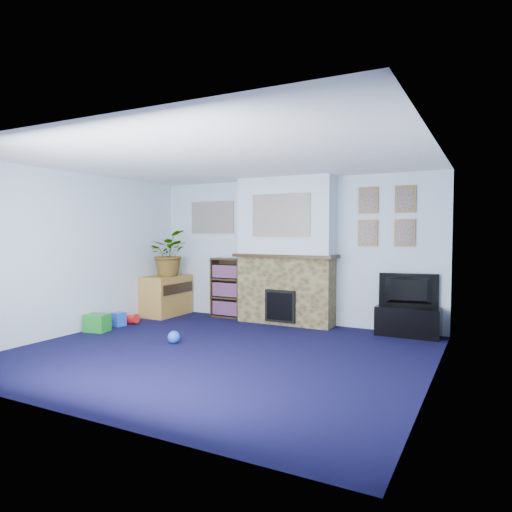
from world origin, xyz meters
The scene contains 26 objects.
floor centered at (0.00, 0.00, 0.00)m, with size 5.00×4.50×0.01m, color black.
ceiling centered at (0.00, 0.00, 2.40)m, with size 5.00×4.50×0.01m, color white.
wall_back centered at (0.00, 2.25, 1.20)m, with size 5.00×0.04×2.40m, color silver.
wall_front centered at (0.00, -2.25, 1.20)m, with size 5.00×0.04×2.40m, color silver.
wall_left centered at (-2.50, 0.00, 1.20)m, with size 0.04×4.50×2.40m, color silver.
wall_right centered at (2.50, 0.00, 1.20)m, with size 0.04×4.50×2.40m, color silver.
chimney_breast centered at (0.00, 2.05, 1.18)m, with size 1.72×0.50×2.40m.
collage_main centered at (0.00, 1.84, 1.78)m, with size 1.00×0.03×0.68m, color gray.
collage_left centered at (-1.55, 2.23, 1.78)m, with size 0.90×0.03×0.58m, color gray.
portrait_tl centered at (1.30, 2.23, 2.00)m, with size 0.30×0.03×0.40m, color brown.
portrait_tr centered at (1.85, 2.23, 2.00)m, with size 0.30×0.03×0.40m, color brown.
portrait_bl centered at (1.30, 2.23, 1.50)m, with size 0.30×0.03×0.40m, color brown.
portrait_br centered at (1.85, 2.23, 1.50)m, with size 0.30×0.03×0.40m, color brown.
tv_stand centered at (1.95, 2.03, 0.23)m, with size 0.90×0.38×0.42m, color black.
television centered at (1.95, 2.05, 0.67)m, with size 0.84×0.11×0.48m, color black.
bookshelf centered at (-1.14, 2.11, 0.50)m, with size 0.58×0.28×1.05m.
sideboard centered at (-2.24, 1.75, 0.35)m, with size 0.52×0.93×0.72m, color #AB8036.
potted_plant centered at (-2.19, 1.70, 1.13)m, with size 0.74×0.64×0.83m, color #26661E.
mantel_clock centered at (-0.01, 2.00, 1.22)m, with size 0.11×0.07×0.16m, color gold.
mantel_candle centered at (0.25, 2.00, 1.23)m, with size 0.05×0.05×0.16m, color #B2BFC6.
mantel_teddy centered at (-0.63, 2.00, 1.22)m, with size 0.13×0.13×0.13m, color gray.
mantel_can centered at (0.66, 2.00, 1.21)m, with size 0.06×0.06×0.11m, color blue.
green_crate centered at (-2.30, 0.17, 0.14)m, with size 0.33×0.27×0.27m, color #198C26.
toy_ball centered at (-0.80, 0.11, 0.09)m, with size 0.17×0.17×0.17m, color blue.
toy_block centered at (-2.30, 0.61, 0.11)m, with size 0.18×0.18×0.22m, color blue.
toy_tube centered at (-2.30, 0.85, 0.07)m, with size 0.16×0.16×0.33m, color red.
Camera 1 is at (3.02, -4.81, 1.51)m, focal length 32.00 mm.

